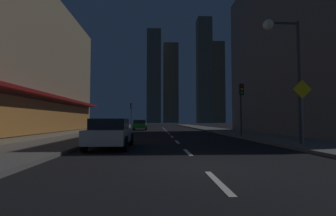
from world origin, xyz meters
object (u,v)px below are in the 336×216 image
Objects in this scene: car_parked_far at (140,125)px; pedestrian_crossing_sign at (303,107)px; car_parked_near at (110,133)px; street_lamp_right at (283,51)px; traffic_light_near_right at (241,98)px; traffic_light_far_left at (131,110)px; fire_hydrant_far_left at (120,128)px.

car_parked_far is 25.90m from pedestrian_crossing_sign.
car_parked_far is 1.34× the size of pedestrian_crossing_sign.
street_lamp_right is at bearing 1.92° from car_parked_near.
traffic_light_near_right reaches higher than car_parked_far.
traffic_light_far_left reaches higher than pedestrian_crossing_sign.
traffic_light_near_right and traffic_light_far_left have the same top height.
car_parked_far is 25.01m from street_lamp_right.
street_lamp_right is 2.09× the size of pedestrian_crossing_sign.
pedestrian_crossing_sign is at bearing -5.85° from car_parked_near.
traffic_light_far_left reaches higher than car_parked_far.
pedestrian_crossing_sign reaches higher than car_parked_far.
pedestrian_crossing_sign is (11.50, -20.80, 1.56)m from fire_hydrant_far_left.
traffic_light_far_left is at bearing 109.97° from street_lamp_right.
fire_hydrant_far_left is (-2.30, -3.38, -0.29)m from car_parked_far.
traffic_light_far_left is 33.12m from pedestrian_crossing_sign.
street_lamp_right is at bearing -68.62° from car_parked_far.
car_parked_far is at bearing 55.79° from fire_hydrant_far_left.
traffic_light_near_right is (11.40, -12.60, 2.74)m from fire_hydrant_far_left.
traffic_light_far_left is at bearing 93.60° from car_parked_near.
street_lamp_right reaches higher than fire_hydrant_far_left.
car_parked_near is at bearing 174.15° from pedestrian_crossing_sign.
traffic_light_far_left is 0.64× the size of street_lamp_right.
traffic_light_far_left is 31.90m from street_lamp_right.
traffic_light_near_right is at bearing -60.34° from car_parked_far.
fire_hydrant_far_left is at bearing 118.94° from pedestrian_crossing_sign.
traffic_light_far_left is 1.33× the size of pedestrian_crossing_sign.
street_lamp_right reaches higher than car_parked_far.
car_parked_far is 18.55m from traffic_light_near_right.
pedestrian_crossing_sign is (0.22, -1.24, -3.05)m from street_lamp_right.
car_parked_near is 1.01× the size of traffic_light_far_left.
traffic_light_near_right is 7.20m from street_lamp_right.
fire_hydrant_far_left is at bearing 132.14° from traffic_light_near_right.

